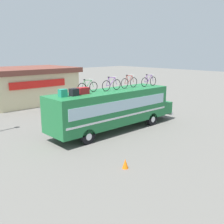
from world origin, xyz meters
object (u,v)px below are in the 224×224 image
(luggage_bag_2, at_px, (74,92))
(rooftop_bicycle_1, at_px, (88,87))
(luggage_bag_1, at_px, (63,93))
(traffic_cone, at_px, (125,164))
(rooftop_bicycle_3, at_px, (129,82))
(rooftop_bicycle_4, at_px, (149,81))
(rooftop_bicycle_2, at_px, (111,85))
(luggage_bag_3, at_px, (83,91))
(bus, at_px, (113,107))

(luggage_bag_2, height_order, rooftop_bicycle_1, rooftop_bicycle_1)
(rooftop_bicycle_1, bearing_deg, luggage_bag_2, -161.84)
(luggage_bag_1, relative_size, traffic_cone, 0.96)
(luggage_bag_2, relative_size, rooftop_bicycle_3, 0.29)
(rooftop_bicycle_3, xyz_separation_m, rooftop_bicycle_4, (1.81, -0.38, -0.01))
(rooftop_bicycle_1, relative_size, rooftop_bicycle_2, 0.95)
(rooftop_bicycle_2, bearing_deg, rooftop_bicycle_4, -4.21)
(rooftop_bicycle_3, distance_m, rooftop_bicycle_4, 1.85)
(luggage_bag_3, xyz_separation_m, rooftop_bicycle_2, (2.37, -0.11, 0.20))
(luggage_bag_1, distance_m, luggage_bag_3, 1.52)
(traffic_cone, bearing_deg, luggage_bag_1, 92.23)
(rooftop_bicycle_4, bearing_deg, rooftop_bicycle_2, 175.79)
(luggage_bag_3, relative_size, rooftop_bicycle_4, 0.42)
(traffic_cone, bearing_deg, rooftop_bicycle_3, 42.73)
(bus, xyz_separation_m, rooftop_bicycle_3, (1.67, 0.06, 1.63))
(rooftop_bicycle_1, height_order, rooftop_bicycle_4, rooftop_bicycle_4)
(rooftop_bicycle_2, relative_size, rooftop_bicycle_3, 1.01)
(rooftop_bicycle_2, height_order, rooftop_bicycle_3, rooftop_bicycle_3)
(luggage_bag_3, height_order, rooftop_bicycle_1, rooftop_bicycle_1)
(rooftop_bicycle_1, bearing_deg, traffic_cone, -109.54)
(rooftop_bicycle_3, bearing_deg, rooftop_bicycle_2, -176.68)
(luggage_bag_3, bearing_deg, luggage_bag_2, -167.34)
(rooftop_bicycle_4, bearing_deg, luggage_bag_1, 177.54)
(luggage_bag_1, bearing_deg, bus, -0.10)
(luggage_bag_2, xyz_separation_m, rooftop_bicycle_4, (6.85, -0.20, 0.17))
(rooftop_bicycle_3, bearing_deg, luggage_bag_3, 180.00)
(luggage_bag_3, xyz_separation_m, rooftop_bicycle_3, (4.24, -0.00, 0.20))
(bus, bearing_deg, traffic_cone, -127.44)
(luggage_bag_1, height_order, rooftop_bicycle_1, rooftop_bicycle_1)
(traffic_cone, bearing_deg, rooftop_bicycle_4, 32.84)
(rooftop_bicycle_4, bearing_deg, bus, 174.78)
(rooftop_bicycle_3, relative_size, traffic_cone, 3.53)
(bus, bearing_deg, rooftop_bicycle_3, 2.10)
(rooftop_bicycle_1, xyz_separation_m, traffic_cone, (-1.92, -5.42, -3.04))
(luggage_bag_3, relative_size, rooftop_bicycle_3, 0.44)
(luggage_bag_3, distance_m, rooftop_bicycle_1, 0.68)
(rooftop_bicycle_3, height_order, rooftop_bicycle_4, rooftop_bicycle_3)
(luggage_bag_1, distance_m, rooftop_bicycle_3, 5.76)
(rooftop_bicycle_3, bearing_deg, luggage_bag_1, -179.46)
(bus, distance_m, luggage_bag_2, 3.67)
(traffic_cone, bearing_deg, rooftop_bicycle_1, 70.46)
(traffic_cone, bearing_deg, luggage_bag_3, 75.58)
(rooftop_bicycle_4, distance_m, traffic_cone, 9.29)
(rooftop_bicycle_4, relative_size, traffic_cone, 3.63)
(luggage_bag_3, bearing_deg, rooftop_bicycle_1, 25.00)
(bus, height_order, rooftop_bicycle_3, rooftop_bicycle_3)
(bus, xyz_separation_m, luggage_bag_1, (-4.08, 0.01, 1.45))
(rooftop_bicycle_2, height_order, traffic_cone, rooftop_bicycle_2)
(luggage_bag_2, relative_size, rooftop_bicycle_1, 0.30)
(luggage_bag_1, bearing_deg, rooftop_bicycle_4, -2.46)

